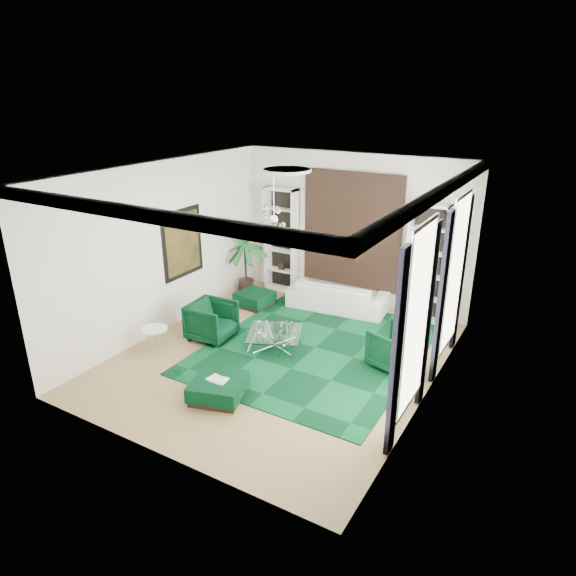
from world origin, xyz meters
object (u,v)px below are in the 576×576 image
Objects in this scene: palm at (245,253)px; armchair_right at (396,348)px; side_table at (155,340)px; coffee_table at (275,340)px; armchair_left at (212,321)px; ottoman_side at (255,299)px; sofa at (338,296)px; ottoman_front at (218,389)px.

armchair_right is at bearing -20.43° from palm.
coffee_table is at bearing 33.50° from side_table.
armchair_left is 1.50m from coffee_table.
armchair_left is 0.41× the size of palm.
side_table is 3.84m from palm.
ottoman_side is at bearing -42.64° from palm.
palm reaches higher than armchair_left.
sofa is at bearing 24.41° from ottoman_side.
sofa is 2.73× the size of armchair_right.
armchair_right is 0.99× the size of ottoman_front.
palm reaches higher than armchair_right.
armchair_left is at bearing 53.28° from sofa.
armchair_left reaches higher than side_table.
coffee_table is at bearing -60.87° from armchair_right.
palm is (-0.70, 0.65, 0.94)m from ottoman_side.
side_table is at bearing 145.68° from armchair_left.
armchair_left is 2.01m from ottoman_side.
armchair_left reaches higher than sofa.
coffee_table is (1.45, 0.29, -0.24)m from armchair_left.
ottoman_side is 0.36× the size of palm.
sofa is 2.11m from ottoman_side.
armchair_left is 1.02× the size of ottoman_front.
ottoman_side is (-1.66, 1.70, -0.01)m from coffee_table.
ottoman_side is 1.48× the size of side_table.
ottoman_front is at bearing -65.05° from ottoman_side.
sofa is at bearing 59.35° from side_table.
armchair_right reaches higher than ottoman_side.
coffee_table is at bearing 93.02° from ottoman_front.
palm is at bearing -93.94° from armchair_right.
ottoman_front is (-2.35, -2.65, -0.23)m from armchair_right.
armchair_right is at bearing 23.02° from side_table.
side_table is (-0.43, -3.08, 0.08)m from ottoman_side.
armchair_left is 2.87m from palm.
ottoman_front is at bearing -86.98° from coffee_table.
palm is (-2.36, 2.35, 0.94)m from coffee_table.
armchair_right is 5.19m from palm.
side_table is (-2.20, 0.72, 0.08)m from ottoman_front.
ottoman_side is (-0.21, 1.99, -0.24)m from armchair_left.
side_table is (-4.55, -1.93, -0.15)m from armchair_right.
sofa reaches higher than side_table.
palm is (-0.27, 3.73, 0.86)m from side_table.
armchair_left is 1.03× the size of armchair_right.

